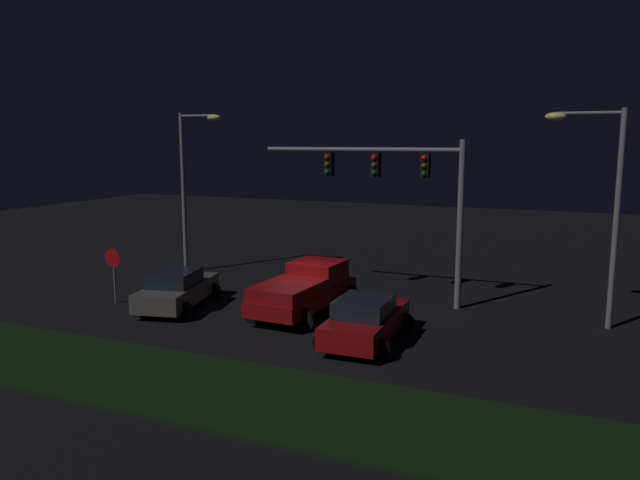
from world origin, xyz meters
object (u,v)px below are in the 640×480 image
at_px(traffic_signal_gantry, 399,181).
at_px(street_lamp_left, 191,173).
at_px(street_lamp_right, 601,190).
at_px(stop_sign, 113,265).
at_px(pickup_truck, 306,287).
at_px(car_sedan_far, 366,320).
at_px(car_sedan, 177,289).

bearing_deg(traffic_signal_gantry, street_lamp_left, 172.36).
xyz_separation_m(street_lamp_right, stop_sign, (-17.53, -4.16, -3.22)).
xyz_separation_m(street_lamp_left, stop_sign, (0.47, -6.11, -3.33)).
bearing_deg(stop_sign, street_lamp_right, 13.36).
xyz_separation_m(pickup_truck, traffic_signal_gantry, (2.74, 2.81, 3.90)).
bearing_deg(traffic_signal_gantry, car_sedan_far, -84.55).
relative_size(pickup_truck, car_sedan_far, 1.24).
bearing_deg(stop_sign, street_lamp_left, 94.40).
distance_m(street_lamp_right, stop_sign, 18.30).
height_order(traffic_signal_gantry, street_lamp_left, street_lamp_left).
relative_size(pickup_truck, street_lamp_right, 0.73).
relative_size(traffic_signal_gantry, stop_sign, 3.73).
relative_size(pickup_truck, street_lamp_left, 0.71).
height_order(car_sedan, traffic_signal_gantry, traffic_signal_gantry).
bearing_deg(stop_sign, traffic_signal_gantry, 24.38).
distance_m(car_sedan_far, street_lamp_left, 13.74).
relative_size(car_sedan_far, street_lamp_left, 0.57).
distance_m(car_sedan, car_sedan_far, 8.19).
distance_m(car_sedan_far, street_lamp_right, 9.17).
bearing_deg(stop_sign, car_sedan_far, -3.00).
xyz_separation_m(traffic_signal_gantry, street_lamp_right, (7.24, -0.50, -0.11)).
height_order(street_lamp_right, stop_sign, street_lamp_right).
xyz_separation_m(traffic_signal_gantry, stop_sign, (-10.30, -4.67, -3.34)).
relative_size(street_lamp_left, stop_sign, 3.48).
height_order(car_sedan, street_lamp_left, street_lamp_left).
bearing_deg(street_lamp_left, street_lamp_right, -6.17).
distance_m(traffic_signal_gantry, stop_sign, 11.79).
height_order(car_sedan_far, traffic_signal_gantry, traffic_signal_gantry).
bearing_deg(stop_sign, car_sedan, 9.79).
distance_m(car_sedan, traffic_signal_gantry, 9.65).
height_order(pickup_truck, stop_sign, stop_sign).
bearing_deg(car_sedan, traffic_signal_gantry, -73.81).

